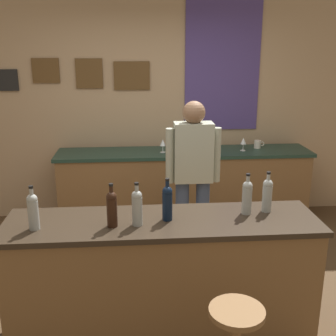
% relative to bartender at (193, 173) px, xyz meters
% --- Properties ---
extents(ground_plane, '(10.00, 10.00, 0.00)m').
position_rel_bartender_xyz_m(ground_plane, '(-0.36, -0.65, -0.94)').
color(ground_plane, '#4C3823').
extents(back_wall, '(6.00, 0.09, 2.80)m').
position_rel_bartender_xyz_m(back_wall, '(-0.35, 1.38, 0.48)').
color(back_wall, tan).
rests_on(back_wall, ground_plane).
extents(bar_counter, '(2.23, 0.60, 0.92)m').
position_rel_bartender_xyz_m(bar_counter, '(-0.36, -1.05, -0.47)').
color(bar_counter, brown).
rests_on(bar_counter, ground_plane).
extents(side_counter, '(3.00, 0.56, 0.90)m').
position_rel_bartender_xyz_m(side_counter, '(0.04, 1.00, -0.48)').
color(side_counter, brown).
rests_on(side_counter, ground_plane).
extents(bartender, '(0.52, 0.21, 1.62)m').
position_rel_bartender_xyz_m(bartender, '(0.00, 0.00, 0.00)').
color(bartender, '#384766').
rests_on(bartender, ground_plane).
extents(wine_bottle_a, '(0.07, 0.07, 0.31)m').
position_rel_bartender_xyz_m(wine_bottle_a, '(-1.23, -1.13, 0.12)').
color(wine_bottle_a, '#999E99').
rests_on(wine_bottle_a, bar_counter).
extents(wine_bottle_b, '(0.07, 0.07, 0.31)m').
position_rel_bartender_xyz_m(wine_bottle_b, '(-0.71, -1.13, 0.12)').
color(wine_bottle_b, black).
rests_on(wine_bottle_b, bar_counter).
extents(wine_bottle_c, '(0.07, 0.07, 0.31)m').
position_rel_bartender_xyz_m(wine_bottle_c, '(-0.54, -1.12, 0.12)').
color(wine_bottle_c, '#999E99').
rests_on(wine_bottle_c, bar_counter).
extents(wine_bottle_d, '(0.07, 0.07, 0.31)m').
position_rel_bartender_xyz_m(wine_bottle_d, '(-0.33, -1.05, 0.12)').
color(wine_bottle_d, black).
rests_on(wine_bottle_d, bar_counter).
extents(wine_bottle_e, '(0.07, 0.07, 0.31)m').
position_rel_bartender_xyz_m(wine_bottle_e, '(0.26, -0.98, 0.12)').
color(wine_bottle_e, '#999E99').
rests_on(wine_bottle_e, bar_counter).
extents(wine_bottle_f, '(0.07, 0.07, 0.31)m').
position_rel_bartender_xyz_m(wine_bottle_f, '(0.42, -0.95, 0.12)').
color(wine_bottle_f, '#999E99').
rests_on(wine_bottle_f, bar_counter).
extents(wine_glass_a, '(0.07, 0.07, 0.16)m').
position_rel_bartender_xyz_m(wine_glass_a, '(-0.22, 0.96, 0.07)').
color(wine_glass_a, silver).
rests_on(wine_glass_a, side_counter).
extents(wine_glass_b, '(0.07, 0.07, 0.16)m').
position_rel_bartender_xyz_m(wine_glass_b, '(0.73, 0.97, 0.07)').
color(wine_glass_b, silver).
rests_on(wine_glass_b, side_counter).
extents(coffee_mug, '(0.12, 0.08, 0.09)m').
position_rel_bartender_xyz_m(coffee_mug, '(0.94, 1.08, 0.01)').
color(coffee_mug, silver).
rests_on(coffee_mug, side_counter).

